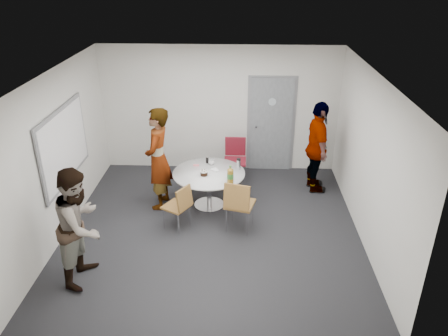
{
  "coord_description": "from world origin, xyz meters",
  "views": [
    {
      "loc": [
        0.47,
        -6.35,
        4.25
      ],
      "look_at": [
        0.19,
        0.25,
        1.06
      ],
      "focal_mm": 35.0,
      "sensor_mm": 36.0,
      "label": 1
    }
  ],
  "objects_px": {
    "chair_near_left": "(180,204)",
    "door": "(271,125)",
    "table": "(211,177)",
    "chair_far": "(235,155)",
    "person_main": "(158,159)",
    "chair_near_right": "(238,202)",
    "person_left": "(80,225)",
    "person_right": "(317,148)",
    "whiteboard": "(64,145)"
  },
  "relations": [
    {
      "from": "person_left",
      "to": "table",
      "type": "bearing_deg",
      "value": -32.83
    },
    {
      "from": "door",
      "to": "person_left",
      "type": "relative_size",
      "value": 1.21
    },
    {
      "from": "chair_far",
      "to": "person_main",
      "type": "bearing_deg",
      "value": 38.76
    },
    {
      "from": "whiteboard",
      "to": "chair_near_left",
      "type": "height_order",
      "value": "whiteboard"
    },
    {
      "from": "person_right",
      "to": "chair_near_left",
      "type": "bearing_deg",
      "value": 116.49
    },
    {
      "from": "door",
      "to": "chair_near_right",
      "type": "distance_m",
      "value": 2.66
    },
    {
      "from": "door",
      "to": "chair_far",
      "type": "distance_m",
      "value": 1.07
    },
    {
      "from": "door",
      "to": "person_right",
      "type": "distance_m",
      "value": 1.29
    },
    {
      "from": "whiteboard",
      "to": "person_right",
      "type": "bearing_deg",
      "value": 16.67
    },
    {
      "from": "door",
      "to": "chair_near_right",
      "type": "xyz_separation_m",
      "value": [
        -0.66,
        -2.54,
        -0.44
      ]
    },
    {
      "from": "chair_near_left",
      "to": "person_main",
      "type": "height_order",
      "value": "person_main"
    },
    {
      "from": "door",
      "to": "person_right",
      "type": "bearing_deg",
      "value": -48.51
    },
    {
      "from": "table",
      "to": "chair_far",
      "type": "relative_size",
      "value": 1.42
    },
    {
      "from": "chair_near_right",
      "to": "person_left",
      "type": "height_order",
      "value": "person_left"
    },
    {
      "from": "chair_near_right",
      "to": "person_main",
      "type": "bearing_deg",
      "value": 165.58
    },
    {
      "from": "door",
      "to": "person_left",
      "type": "distance_m",
      "value": 4.74
    },
    {
      "from": "chair_near_right",
      "to": "person_right",
      "type": "distance_m",
      "value": 2.21
    },
    {
      "from": "door",
      "to": "whiteboard",
      "type": "xyz_separation_m",
      "value": [
        -3.56,
        -2.28,
        0.42
      ]
    },
    {
      "from": "person_main",
      "to": "chair_near_right",
      "type": "bearing_deg",
      "value": 66.04
    },
    {
      "from": "chair_far",
      "to": "chair_near_left",
      "type": "bearing_deg",
      "value": 64.96
    },
    {
      "from": "chair_near_right",
      "to": "person_main",
      "type": "xyz_separation_m",
      "value": [
        -1.47,
        0.84,
        0.37
      ]
    },
    {
      "from": "table",
      "to": "person_right",
      "type": "height_order",
      "value": "person_right"
    },
    {
      "from": "person_left",
      "to": "whiteboard",
      "type": "bearing_deg",
      "value": 31.09
    },
    {
      "from": "door",
      "to": "whiteboard",
      "type": "distance_m",
      "value": 4.25
    },
    {
      "from": "chair_far",
      "to": "person_main",
      "type": "distance_m",
      "value": 1.8
    },
    {
      "from": "person_right",
      "to": "door",
      "type": "bearing_deg",
      "value": 36.48
    },
    {
      "from": "whiteboard",
      "to": "person_main",
      "type": "bearing_deg",
      "value": 22.13
    },
    {
      "from": "chair_near_right",
      "to": "whiteboard",
      "type": "bearing_deg",
      "value": -169.83
    },
    {
      "from": "person_right",
      "to": "chair_near_right",
      "type": "bearing_deg",
      "value": 131.21
    },
    {
      "from": "door",
      "to": "table",
      "type": "height_order",
      "value": "door"
    },
    {
      "from": "whiteboard",
      "to": "chair_far",
      "type": "xyz_separation_m",
      "value": [
        2.81,
        1.67,
        -0.88
      ]
    },
    {
      "from": "chair_near_left",
      "to": "person_left",
      "type": "relative_size",
      "value": 0.47
    },
    {
      "from": "chair_near_left",
      "to": "door",
      "type": "bearing_deg",
      "value": -3.55
    },
    {
      "from": "chair_far",
      "to": "person_main",
      "type": "xyz_separation_m",
      "value": [
        -1.38,
        -1.09,
        0.39
      ]
    },
    {
      "from": "person_main",
      "to": "chair_near_left",
      "type": "bearing_deg",
      "value": 36.76
    },
    {
      "from": "person_left",
      "to": "person_main",
      "type": "bearing_deg",
      "value": -13.34
    },
    {
      "from": "chair_far",
      "to": "table",
      "type": "bearing_deg",
      "value": 68.79
    },
    {
      "from": "whiteboard",
      "to": "chair_near_right",
      "type": "relative_size",
      "value": 1.99
    },
    {
      "from": "chair_near_right",
      "to": "chair_far",
      "type": "distance_m",
      "value": 1.92
    },
    {
      "from": "person_left",
      "to": "chair_near_right",
      "type": "bearing_deg",
      "value": -54.52
    },
    {
      "from": "person_main",
      "to": "person_left",
      "type": "height_order",
      "value": "person_main"
    },
    {
      "from": "chair_near_left",
      "to": "person_main",
      "type": "xyz_separation_m",
      "value": [
        -0.48,
        0.79,
        0.46
      ]
    },
    {
      "from": "chair_far",
      "to": "person_left",
      "type": "bearing_deg",
      "value": 56.87
    },
    {
      "from": "whiteboard",
      "to": "person_main",
      "type": "xyz_separation_m",
      "value": [
        1.43,
        0.58,
        -0.49
      ]
    },
    {
      "from": "table",
      "to": "chair_near_right",
      "type": "bearing_deg",
      "value": -58.12
    },
    {
      "from": "chair_near_right",
      "to": "person_main",
      "type": "relative_size",
      "value": 0.5
    },
    {
      "from": "door",
      "to": "table",
      "type": "bearing_deg",
      "value": -124.87
    },
    {
      "from": "whiteboard",
      "to": "person_right",
      "type": "height_order",
      "value": "whiteboard"
    },
    {
      "from": "whiteboard",
      "to": "person_left",
      "type": "bearing_deg",
      "value": -64.92
    },
    {
      "from": "person_main",
      "to": "person_left",
      "type": "bearing_deg",
      "value": -13.72
    }
  ]
}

